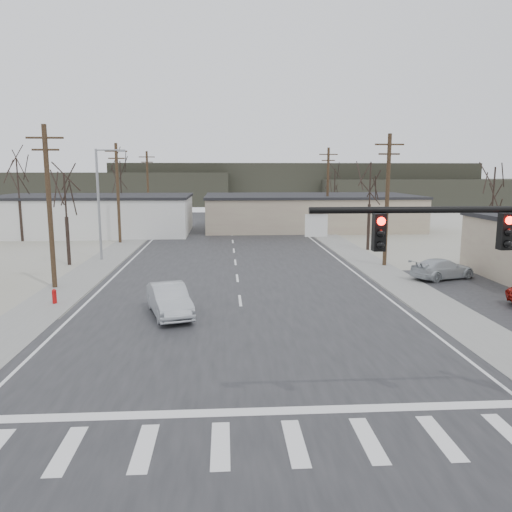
{
  "coord_description": "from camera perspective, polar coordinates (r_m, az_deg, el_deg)",
  "views": [
    {
      "loc": [
        -0.83,
        -19.24,
        7.21
      ],
      "look_at": [
        0.89,
        7.88,
        2.6
      ],
      "focal_mm": 35.0,
      "sensor_mm": 36.0,
      "label": 1
    }
  ],
  "objects": [
    {
      "name": "sedan_crossing",
      "position": [
        25.61,
        -9.89,
        -4.95
      ],
      "size": [
        2.92,
        5.01,
        1.56
      ],
      "primitive_type": "imported",
      "rotation": [
        0.0,
        0.0,
        0.29
      ],
      "color": "#A3A8AE",
      "rests_on": "main_road"
    },
    {
      "name": "tree_left_far",
      "position": [
        66.56,
        -15.21,
        8.5
      ],
      "size": [
        3.96,
        3.96,
        8.82
      ],
      "color": "#2E221C",
      "rests_on": "ground"
    },
    {
      "name": "hill_left",
      "position": [
        116.42,
        -20.87,
        7.18
      ],
      "size": [
        70.0,
        18.0,
        7.0
      ],
      "primitive_type": "cube",
      "color": "#333026",
      "rests_on": "ground"
    },
    {
      "name": "hill_center",
      "position": [
        116.35,
        4.23,
        8.27
      ],
      "size": [
        80.0,
        18.0,
        9.0
      ],
      "primitive_type": "cube",
      "color": "#333026",
      "rests_on": "ground"
    },
    {
      "name": "ground",
      "position": [
        20.56,
        -1.1,
        -10.9
      ],
      "size": [
        140.0,
        140.0,
        0.0
      ],
      "primitive_type": "plane",
      "color": "beige",
      "rests_on": "ground"
    },
    {
      "name": "car_far_a",
      "position": [
        69.03,
        2.57,
        4.27
      ],
      "size": [
        2.17,
        5.05,
        1.45
      ],
      "primitive_type": "imported",
      "rotation": [
        0.0,
        0.0,
        3.11
      ],
      "color": "black",
      "rests_on": "main_road"
    },
    {
      "name": "upole_right_b",
      "position": [
        60.54,
        8.2,
        7.66
      ],
      "size": [
        2.2,
        0.3,
        10.0
      ],
      "color": "#43331F",
      "rests_on": "ground"
    },
    {
      "name": "tree_right_far",
      "position": [
        72.99,
        8.99,
        8.24
      ],
      "size": [
        3.52,
        3.52,
        7.84
      ],
      "color": "#2E221C",
      "rests_on": "ground"
    },
    {
      "name": "tree_left_mid",
      "position": [
        57.3,
        -25.56,
        7.77
      ],
      "size": [
        3.96,
        3.96,
        8.82
      ],
      "color": "#2E221C",
      "rests_on": "ground"
    },
    {
      "name": "tree_lot",
      "position": [
        47.16,
        25.51,
        6.72
      ],
      "size": [
        3.52,
        3.52,
        7.84
      ],
      "color": "#2E221C",
      "rests_on": "ground"
    },
    {
      "name": "upole_left_d",
      "position": [
        72.06,
        -12.26,
        7.84
      ],
      "size": [
        2.2,
        0.3,
        10.0
      ],
      "color": "#43331F",
      "rests_on": "ground"
    },
    {
      "name": "building_right_far",
      "position": [
        64.36,
        6.09,
        5.07
      ],
      "size": [
        26.3,
        14.3,
        4.3
      ],
      "color": "tan",
      "rests_on": "ground"
    },
    {
      "name": "sidewalk_left",
      "position": [
        41.07,
        -17.33,
        -0.88
      ],
      "size": [
        3.0,
        90.0,
        0.06
      ],
      "primitive_type": "cube",
      "color": "gray",
      "rests_on": "ground"
    },
    {
      "name": "upole_left_c",
      "position": [
        52.37,
        -15.51,
        7.11
      ],
      "size": [
        2.2,
        0.3,
        10.0
      ],
      "color": "#43331F",
      "rests_on": "ground"
    },
    {
      "name": "tree_left_near",
      "position": [
        41.13,
        -20.97,
        6.24
      ],
      "size": [
        3.3,
        3.3,
        7.35
      ],
      "color": "#2E221C",
      "rests_on": "ground"
    },
    {
      "name": "tree_right_mid",
      "position": [
        47.18,
        12.91,
        7.84
      ],
      "size": [
        3.74,
        3.74,
        8.33
      ],
      "color": "#2E221C",
      "rests_on": "ground"
    },
    {
      "name": "fire_hydrant",
      "position": [
        29.59,
        -22.05,
        -4.29
      ],
      "size": [
        0.24,
        0.24,
        0.87
      ],
      "color": "#A50C0C",
      "rests_on": "ground"
    },
    {
      "name": "car_parked_silver",
      "position": [
        36.03,
        20.55,
        -1.39
      ],
      "size": [
        5.02,
        3.42,
        1.35
      ],
      "primitive_type": "imported",
      "rotation": [
        0.0,
        0.0,
        1.93
      ],
      "color": "#AAB0B5",
      "rests_on": "parking_lot"
    },
    {
      "name": "upole_left_b",
      "position": [
        33.07,
        -22.55,
        5.45
      ],
      "size": [
        2.2,
        0.3,
        10.0
      ],
      "color": "#43331F",
      "rests_on": "ground"
    },
    {
      "name": "cross_road",
      "position": [
        20.55,
        -1.1,
        -10.85
      ],
      "size": [
        90.0,
        10.0,
        0.04
      ],
      "primitive_type": "cube",
      "color": "#232325",
      "rests_on": "ground"
    },
    {
      "name": "upole_right_a",
      "position": [
        39.28,
        14.77,
        6.42
      ],
      "size": [
        2.2,
        0.3,
        10.0
      ],
      "color": "#43331F",
      "rests_on": "ground"
    },
    {
      "name": "building_left_far",
      "position": [
        61.35,
        -17.99,
        4.53
      ],
      "size": [
        22.3,
        12.3,
        4.5
      ],
      "color": "silver",
      "rests_on": "ground"
    },
    {
      "name": "car_far_b",
      "position": [
        78.34,
        -4.96,
        4.86
      ],
      "size": [
        1.78,
        4.13,
        1.39
      ],
      "primitive_type": "imported",
      "rotation": [
        0.0,
        0.0,
        0.03
      ],
      "color": "black",
      "rests_on": "main_road"
    },
    {
      "name": "streetlight_main",
      "position": [
        42.48,
        -17.31,
        6.33
      ],
      "size": [
        2.4,
        0.25,
        9.0
      ],
      "color": "gray",
      "rests_on": "ground"
    },
    {
      "name": "sidewalk_right",
      "position": [
        41.49,
        12.42,
        -0.56
      ],
      "size": [
        3.0,
        90.0,
        0.06
      ],
      "primitive_type": "cube",
      "color": "gray",
      "rests_on": "ground"
    },
    {
      "name": "hill_right",
      "position": [
        120.57,
        21.47,
        6.85
      ],
      "size": [
        60.0,
        18.0,
        5.5
      ],
      "primitive_type": "cube",
      "color": "#333026",
      "rests_on": "ground"
    },
    {
      "name": "main_road",
      "position": [
        34.99,
        -2.19,
        -2.23
      ],
      "size": [
        18.0,
        110.0,
        0.05
      ],
      "primitive_type": "cube",
      "color": "#232325",
      "rests_on": "ground"
    }
  ]
}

